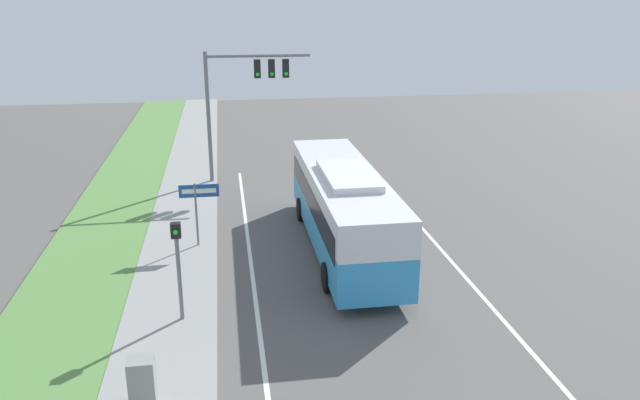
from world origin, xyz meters
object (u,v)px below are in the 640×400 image
(signal_gantry, at_px, (243,88))
(pedestrian_signal, at_px, (178,256))
(bus, at_px, (343,204))
(street_sign, at_px, (198,201))
(utility_cabinet, at_px, (142,382))

(signal_gantry, distance_m, pedestrian_signal, 14.89)
(bus, bearing_deg, pedestrian_signal, -140.24)
(pedestrian_signal, bearing_deg, bus, 39.76)
(signal_gantry, height_order, pedestrian_signal, signal_gantry)
(pedestrian_signal, bearing_deg, street_sign, 86.12)
(signal_gantry, xyz_separation_m, street_sign, (-2.10, -8.71, -2.94))
(bus, height_order, signal_gantry, signal_gantry)
(pedestrian_signal, relative_size, street_sign, 1.22)
(signal_gantry, relative_size, street_sign, 2.58)
(pedestrian_signal, xyz_separation_m, utility_cabinet, (-0.67, -3.98, -1.41))
(bus, xyz_separation_m, utility_cabinet, (-6.41, -8.76, -1.08))
(bus, height_order, street_sign, bus)
(signal_gantry, xyz_separation_m, utility_cabinet, (-3.16, -18.41, -4.09))
(street_sign, distance_m, utility_cabinet, 9.83)
(signal_gantry, distance_m, street_sign, 9.43)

